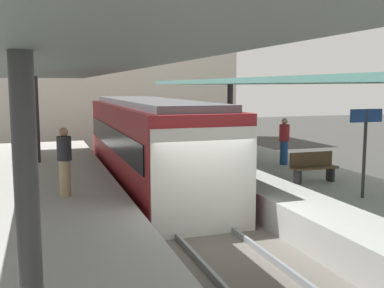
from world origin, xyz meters
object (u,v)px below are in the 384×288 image
Objects in this scene: passenger_near_bench at (65,161)px; passenger_mid_platform at (284,141)px; commuter_train at (150,144)px; platform_sign at (365,133)px; platform_bench at (313,166)px.

passenger_near_bench is 7.97m from passenger_mid_platform.
commuter_train is 5.12× the size of platform_sign.
passenger_near_bench is at bearing 175.93° from platform_bench.
platform_sign is 5.01m from passenger_mid_platform.
commuter_train is 4.73m from passenger_mid_platform.
passenger_near_bench is 1.06× the size of passenger_mid_platform.
platform_bench is at bearing -4.07° from passenger_near_bench.
passenger_near_bench is (-6.91, 0.49, 0.44)m from platform_bench.
passenger_near_bench is at bearing 160.12° from platform_sign.
platform_sign reaches higher than passenger_near_bench.
platform_bench is 0.80× the size of passenger_near_bench.
passenger_mid_platform is (0.60, 4.92, -0.77)m from platform_sign.
platform_bench is 6.94m from passenger_near_bench.
commuter_train reaches higher than platform_bench.
platform_sign is at bearing -87.31° from platform_bench.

